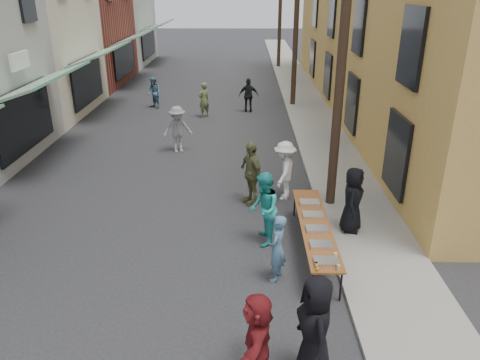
{
  "coord_description": "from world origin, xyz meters",
  "views": [
    {
      "loc": [
        1.83,
        -9.34,
        6.02
      ],
      "look_at": [
        1.69,
        1.79,
        1.3
      ],
      "focal_mm": 35.0,
      "sensor_mm": 36.0,
      "label": 1
    }
  ],
  "objects_px": {
    "server": "(353,200)",
    "serving_table": "(315,226)",
    "guest_front_a": "(315,329)",
    "utility_pole_mid": "(296,16)",
    "catering_tray_sausage": "(326,261)",
    "utility_pole_far": "(280,5)",
    "guest_front_c": "(264,209)",
    "utility_pole_near": "(343,47)"
  },
  "relations": [
    {
      "from": "utility_pole_mid",
      "to": "catering_tray_sausage",
      "type": "distance_m",
      "value": 16.67
    },
    {
      "from": "guest_front_c",
      "to": "utility_pole_mid",
      "type": "bearing_deg",
      "value": 172.57
    },
    {
      "from": "guest_front_a",
      "to": "guest_front_c",
      "type": "bearing_deg",
      "value": 179.81
    },
    {
      "from": "utility_pole_near",
      "to": "catering_tray_sausage",
      "type": "relative_size",
      "value": 18.0
    },
    {
      "from": "guest_front_a",
      "to": "utility_pole_mid",
      "type": "bearing_deg",
      "value": 166.72
    },
    {
      "from": "utility_pole_mid",
      "to": "guest_front_c",
      "type": "bearing_deg",
      "value": -98.15
    },
    {
      "from": "guest_front_a",
      "to": "server",
      "type": "height_order",
      "value": "guest_front_a"
    },
    {
      "from": "utility_pole_near",
      "to": "utility_pole_mid",
      "type": "relative_size",
      "value": 1.0
    },
    {
      "from": "utility_pole_near",
      "to": "guest_front_a",
      "type": "relative_size",
      "value": 4.74
    },
    {
      "from": "utility_pole_near",
      "to": "guest_front_c",
      "type": "height_order",
      "value": "utility_pole_near"
    },
    {
      "from": "utility_pole_near",
      "to": "guest_front_a",
      "type": "height_order",
      "value": "utility_pole_near"
    },
    {
      "from": "catering_tray_sausage",
      "to": "guest_front_a",
      "type": "relative_size",
      "value": 0.26
    },
    {
      "from": "utility_pole_near",
      "to": "guest_front_c",
      "type": "relative_size",
      "value": 4.84
    },
    {
      "from": "utility_pole_far",
      "to": "guest_front_c",
      "type": "relative_size",
      "value": 4.84
    },
    {
      "from": "utility_pole_far",
      "to": "server",
      "type": "distance_m",
      "value": 25.89
    },
    {
      "from": "guest_front_c",
      "to": "utility_pole_near",
      "type": "bearing_deg",
      "value": 137.46
    },
    {
      "from": "catering_tray_sausage",
      "to": "guest_front_a",
      "type": "bearing_deg",
      "value": -103.71
    },
    {
      "from": "serving_table",
      "to": "utility_pole_far",
      "type": "bearing_deg",
      "value": 88.23
    },
    {
      "from": "serving_table",
      "to": "server",
      "type": "height_order",
      "value": "server"
    },
    {
      "from": "utility_pole_far",
      "to": "server",
      "type": "xyz_separation_m",
      "value": [
        0.24,
        -25.65,
        -3.54
      ]
    },
    {
      "from": "utility_pole_mid",
      "to": "server",
      "type": "distance_m",
      "value": 14.1
    },
    {
      "from": "serving_table",
      "to": "guest_front_c",
      "type": "distance_m",
      "value": 1.3
    },
    {
      "from": "utility_pole_near",
      "to": "server",
      "type": "height_order",
      "value": "utility_pole_near"
    },
    {
      "from": "catering_tray_sausage",
      "to": "serving_table",
      "type": "bearing_deg",
      "value": 90.0
    },
    {
      "from": "utility_pole_near",
      "to": "serving_table",
      "type": "xyz_separation_m",
      "value": [
        -0.82,
        -2.58,
        -3.79
      ]
    },
    {
      "from": "utility_pole_mid",
      "to": "guest_front_c",
      "type": "distance_m",
      "value": 14.74
    },
    {
      "from": "utility_pole_far",
      "to": "serving_table",
      "type": "relative_size",
      "value": 2.25
    },
    {
      "from": "serving_table",
      "to": "server",
      "type": "xyz_separation_m",
      "value": [
        1.06,
        0.94,
        0.25
      ]
    },
    {
      "from": "utility_pole_far",
      "to": "guest_front_a",
      "type": "relative_size",
      "value": 4.74
    },
    {
      "from": "utility_pole_mid",
      "to": "server",
      "type": "xyz_separation_m",
      "value": [
        0.24,
        -13.65,
        -3.54
      ]
    },
    {
      "from": "server",
      "to": "utility_pole_mid",
      "type": "bearing_deg",
      "value": 20.21
    },
    {
      "from": "serving_table",
      "to": "guest_front_a",
      "type": "bearing_deg",
      "value": -97.94
    },
    {
      "from": "serving_table",
      "to": "server",
      "type": "distance_m",
      "value": 1.44
    },
    {
      "from": "utility_pole_far",
      "to": "catering_tray_sausage",
      "type": "height_order",
      "value": "utility_pole_far"
    },
    {
      "from": "utility_pole_mid",
      "to": "guest_front_a",
      "type": "distance_m",
      "value": 18.82
    },
    {
      "from": "server",
      "to": "catering_tray_sausage",
      "type": "bearing_deg",
      "value": 176.91
    },
    {
      "from": "catering_tray_sausage",
      "to": "guest_front_c",
      "type": "height_order",
      "value": "guest_front_c"
    },
    {
      "from": "utility_pole_near",
      "to": "utility_pole_mid",
      "type": "xyz_separation_m",
      "value": [
        0.0,
        12.0,
        0.0
      ]
    },
    {
      "from": "catering_tray_sausage",
      "to": "server",
      "type": "distance_m",
      "value": 2.8
    },
    {
      "from": "utility_pole_near",
      "to": "serving_table",
      "type": "distance_m",
      "value": 4.66
    },
    {
      "from": "utility_pole_mid",
      "to": "guest_front_a",
      "type": "relative_size",
      "value": 4.74
    },
    {
      "from": "server",
      "to": "serving_table",
      "type": "bearing_deg",
      "value": 150.62
    }
  ]
}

